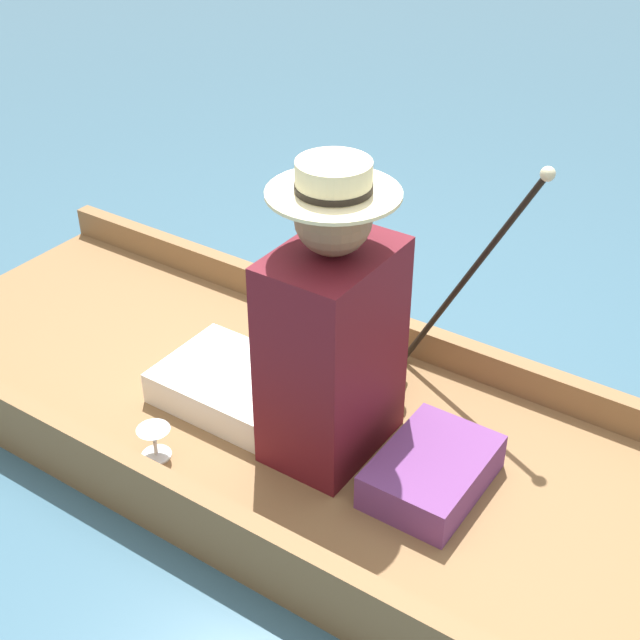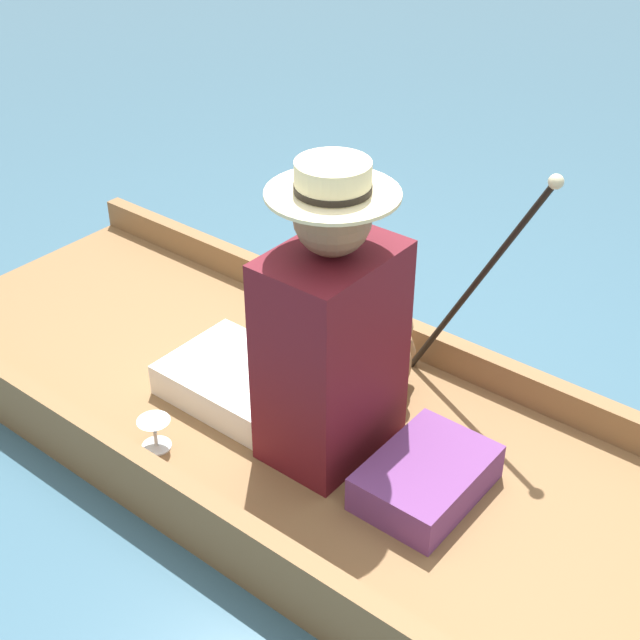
{
  "view_description": "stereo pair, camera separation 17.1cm",
  "coord_description": "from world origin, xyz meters",
  "px_view_note": "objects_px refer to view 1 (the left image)",
  "views": [
    {
      "loc": [
        -1.78,
        -1.24,
        1.93
      ],
      "look_at": [
        -0.04,
        -0.05,
        0.54
      ],
      "focal_mm": 50.0,
      "sensor_mm": 36.0,
      "label": 1
    },
    {
      "loc": [
        -1.68,
        -1.37,
        1.93
      ],
      "look_at": [
        -0.04,
        -0.05,
        0.54
      ],
      "focal_mm": 50.0,
      "sensor_mm": 36.0,
      "label": 2
    }
  ],
  "objects_px": {
    "teddy_bear": "(386,349)",
    "walking_cane": "(480,260)",
    "wine_glass": "(154,437)",
    "seated_person": "(313,342)"
  },
  "relations": [
    {
      "from": "walking_cane",
      "to": "seated_person",
      "type": "bearing_deg",
      "value": 149.82
    },
    {
      "from": "wine_glass",
      "to": "walking_cane",
      "type": "xyz_separation_m",
      "value": [
        0.84,
        -0.62,
        0.41
      ]
    },
    {
      "from": "teddy_bear",
      "to": "walking_cane",
      "type": "bearing_deg",
      "value": -53.01
    },
    {
      "from": "seated_person",
      "to": "walking_cane",
      "type": "bearing_deg",
      "value": -32.62
    },
    {
      "from": "teddy_bear",
      "to": "wine_glass",
      "type": "height_order",
      "value": "teddy_bear"
    },
    {
      "from": "walking_cane",
      "to": "wine_glass",
      "type": "bearing_deg",
      "value": 143.6
    },
    {
      "from": "teddy_bear",
      "to": "walking_cane",
      "type": "xyz_separation_m",
      "value": [
        0.17,
        -0.22,
        0.32
      ]
    },
    {
      "from": "teddy_bear",
      "to": "wine_glass",
      "type": "xyz_separation_m",
      "value": [
        -0.67,
        0.4,
        -0.08
      ]
    },
    {
      "from": "seated_person",
      "to": "teddy_bear",
      "type": "height_order",
      "value": "seated_person"
    },
    {
      "from": "seated_person",
      "to": "teddy_bear",
      "type": "xyz_separation_m",
      "value": [
        0.32,
        -0.06,
        -0.19
      ]
    }
  ]
}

